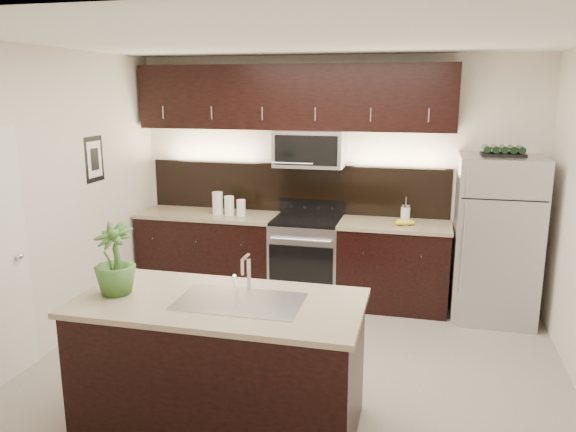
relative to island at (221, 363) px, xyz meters
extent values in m
plane|color=gray|center=(0.33, 0.86, -0.47)|extent=(4.50, 4.50, 0.00)
cube|color=silver|center=(0.33, 2.86, 0.88)|extent=(4.50, 0.02, 2.70)
cube|color=silver|center=(0.33, -1.14, 0.88)|extent=(4.50, 0.02, 2.70)
cube|color=silver|center=(-1.92, 0.86, 0.88)|extent=(0.02, 4.00, 2.70)
cube|color=white|center=(0.33, 0.86, 2.23)|extent=(4.50, 4.00, 0.02)
sphere|color=silver|center=(-1.87, 0.38, 0.53)|extent=(0.06, 0.06, 0.06)
cube|color=black|center=(-1.91, 1.61, 1.18)|extent=(0.01, 0.32, 0.46)
cube|color=white|center=(-1.91, 1.61, 1.18)|extent=(0.00, 0.24, 0.36)
cube|color=black|center=(-1.09, 2.55, -0.02)|extent=(1.57, 0.62, 0.90)
cube|color=black|center=(1.04, 2.55, -0.02)|extent=(1.16, 0.62, 0.90)
cube|color=#B2B2B7|center=(0.08, 2.55, -0.02)|extent=(0.76, 0.62, 0.90)
cube|color=black|center=(0.08, 2.55, 0.44)|extent=(0.76, 0.60, 0.03)
cube|color=#C2B891|center=(-1.09, 2.55, 0.45)|extent=(1.59, 0.65, 0.04)
cube|color=#C2B891|center=(1.04, 2.55, 0.45)|extent=(1.18, 0.65, 0.04)
cube|color=black|center=(-0.13, 2.85, 0.75)|extent=(3.49, 0.02, 0.56)
cube|color=#B2B2B7|center=(0.08, 2.66, 1.23)|extent=(0.76, 0.40, 0.40)
cube|color=black|center=(-0.13, 2.70, 1.78)|extent=(3.49, 0.33, 0.70)
cube|color=black|center=(0.00, 0.00, -0.02)|extent=(1.90, 0.90, 0.90)
cube|color=#C2B891|center=(0.00, 0.00, 0.45)|extent=(1.96, 0.96, 0.04)
cube|color=silver|center=(0.15, 0.00, 0.47)|extent=(0.84, 0.50, 0.01)
cylinder|color=silver|center=(0.15, 0.21, 0.59)|extent=(0.03, 0.03, 0.24)
cylinder|color=silver|center=(0.15, 0.14, 0.74)|extent=(0.02, 0.14, 0.02)
cylinder|color=silver|center=(0.15, 0.07, 0.69)|extent=(0.02, 0.02, 0.10)
cube|color=#B2B2B7|center=(2.06, 2.49, 0.37)|extent=(0.82, 0.74, 1.69)
cube|color=black|center=(2.06, 2.49, 1.24)|extent=(0.42, 0.26, 0.03)
cylinder|color=black|center=(1.90, 2.49, 1.29)|extent=(0.07, 0.24, 0.07)
cylinder|color=black|center=(1.98, 2.49, 1.29)|extent=(0.07, 0.24, 0.07)
cylinder|color=black|center=(2.06, 2.49, 1.29)|extent=(0.07, 0.24, 0.07)
cylinder|color=black|center=(2.14, 2.49, 1.29)|extent=(0.07, 0.24, 0.07)
cylinder|color=black|center=(2.22, 2.49, 1.29)|extent=(0.07, 0.24, 0.07)
imported|color=#376327|center=(-0.74, -0.05, 0.72)|extent=(0.33, 0.33, 0.51)
cylinder|color=silver|center=(-0.95, 2.50, 0.60)|extent=(0.12, 0.12, 0.26)
cylinder|color=white|center=(-0.81, 2.50, 0.58)|extent=(0.11, 0.11, 0.22)
cylinder|color=white|center=(-0.67, 2.50, 0.56)|extent=(0.10, 0.10, 0.18)
cylinder|color=silver|center=(1.14, 2.50, 0.56)|extent=(0.10, 0.10, 0.19)
cylinder|color=silver|center=(1.14, 2.50, 0.67)|extent=(0.10, 0.10, 0.02)
cylinder|color=silver|center=(1.14, 2.50, 0.72)|extent=(0.01, 0.01, 0.08)
ellipsoid|color=yellow|center=(1.08, 2.47, 0.50)|extent=(0.24, 0.22, 0.06)
camera|label=1|loc=(1.31, -3.37, 1.87)|focal=35.00mm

